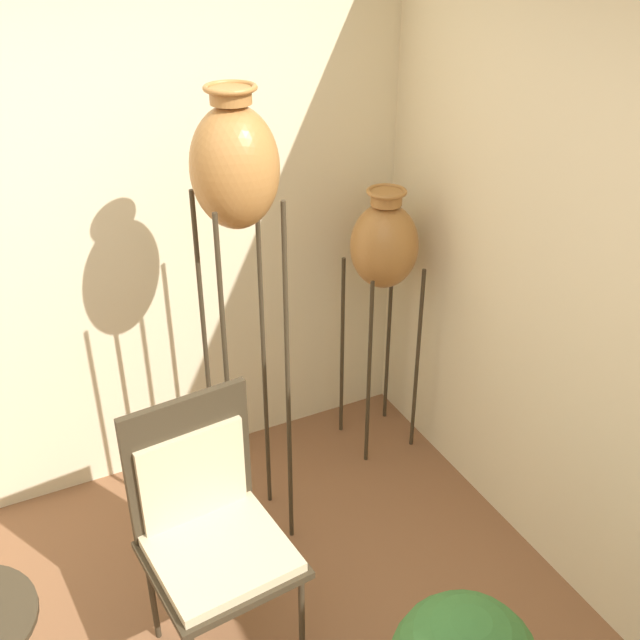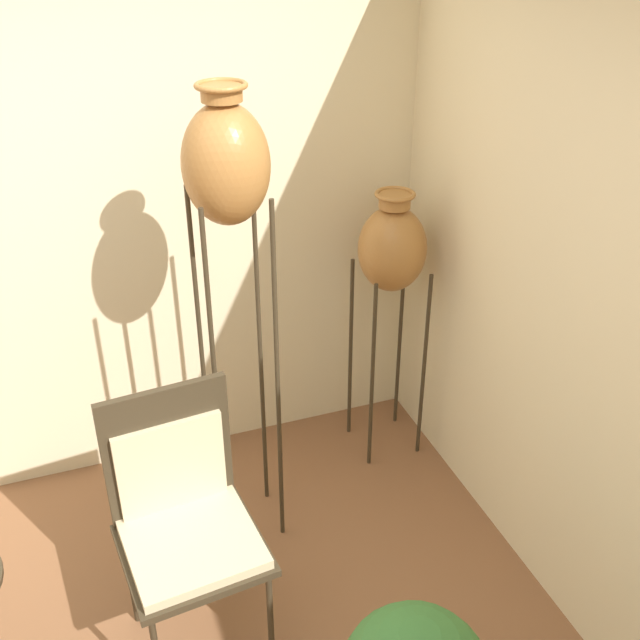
{
  "view_description": "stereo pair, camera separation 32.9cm",
  "coord_description": "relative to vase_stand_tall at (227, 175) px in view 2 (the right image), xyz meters",
  "views": [
    {
      "loc": [
        -0.25,
        -1.41,
        2.61
      ],
      "look_at": [
        1.07,
        1.23,
        0.93
      ],
      "focal_mm": 42.0,
      "sensor_mm": 36.0,
      "label": 1
    },
    {
      "loc": [
        0.05,
        -1.54,
        2.61
      ],
      "look_at": [
        1.07,
        1.23,
        0.93
      ],
      "focal_mm": 42.0,
      "sensor_mm": 36.0,
      "label": 2
    }
  ],
  "objects": [
    {
      "name": "chair",
      "position": [
        -0.36,
        -0.49,
        -1.1
      ],
      "size": [
        0.55,
        0.53,
        1.08
      ],
      "rotation": [
        0.0,
        0.0,
        0.1
      ],
      "color": "#382D1E",
      "rests_on": "ground_plane"
    },
    {
      "name": "wall_back",
      "position": [
        -0.64,
        0.69,
        -0.37
      ],
      "size": [
        7.47,
        0.06,
        2.7
      ],
      "color": "beige",
      "rests_on": "ground_plane"
    },
    {
      "name": "vase_stand_tall",
      "position": [
        0.0,
        0.0,
        0.0
      ],
      "size": [
        0.33,
        0.33,
        2.05
      ],
      "color": "#382D1E",
      "rests_on": "ground_plane"
    },
    {
      "name": "vase_stand_medium",
      "position": [
        0.85,
        0.33,
        -0.58
      ],
      "size": [
        0.33,
        0.33,
        1.43
      ],
      "color": "#382D1E",
      "rests_on": "ground_plane"
    }
  ]
}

